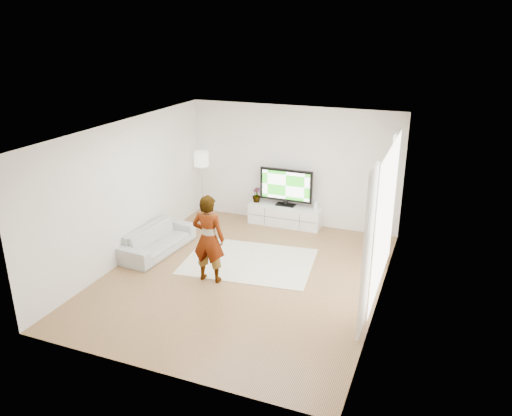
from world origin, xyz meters
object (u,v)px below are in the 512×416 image
at_px(floor_lamp, 201,162).
at_px(player, 209,239).
at_px(television, 286,186).
at_px(rug, 249,261).
at_px(media_console, 285,215).
at_px(sofa, 158,240).

bearing_deg(floor_lamp, player, -60.79).
bearing_deg(television, rug, -91.28).
distance_m(media_console, sofa, 3.13).
bearing_deg(media_console, television, 90.00).
height_order(player, floor_lamp, player).
distance_m(media_console, floor_lamp, 2.40).
relative_size(television, floor_lamp, 0.78).
bearing_deg(player, television, -101.36).
bearing_deg(rug, sofa, -172.60).
relative_size(media_console, player, 1.03).
height_order(sofa, floor_lamp, floor_lamp).
bearing_deg(floor_lamp, television, 4.66).
height_order(media_console, sofa, sofa).
xyz_separation_m(television, player, (-0.44, -3.16, -0.12)).
distance_m(media_console, rug, 2.16).
relative_size(rug, sofa, 1.37).
height_order(television, rug, television).
relative_size(media_console, rug, 0.68).
bearing_deg(media_console, floor_lamp, -176.09).
xyz_separation_m(media_console, television, (-0.00, 0.03, 0.72)).
bearing_deg(player, media_console, -101.43).
xyz_separation_m(rug, sofa, (-1.96, -0.25, 0.26)).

